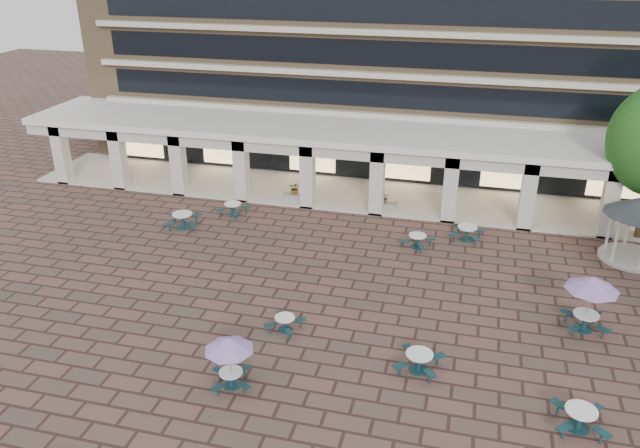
{
  "coord_description": "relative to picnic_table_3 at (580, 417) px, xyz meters",
  "views": [
    {
      "loc": [
        7.35,
        -21.49,
        14.89
      ],
      "look_at": [
        1.07,
        3.0,
        3.32
      ],
      "focal_mm": 35.0,
      "sensor_mm": 36.0,
      "label": 1
    }
  ],
  "objects": [
    {
      "name": "ground",
      "position": [
        -11.7,
        3.76,
        -0.47
      ],
      "size": [
        120.0,
        120.0,
        0.0
      ],
      "primitive_type": "plane",
      "color": "brown",
      "rests_on": "ground"
    },
    {
      "name": "retail_arcade",
      "position": [
        -11.7,
        18.56,
        2.53
      ],
      "size": [
        42.0,
        6.6,
        4.4
      ],
      "color": "white",
      "rests_on": "ground"
    },
    {
      "name": "picnic_table_3",
      "position": [
        0.0,
        0.0,
        0.0
      ],
      "size": [
        1.85,
        1.85,
        0.8
      ],
      "rotation": [
        0.0,
        0.0,
        0.05
      ],
      "color": "#163A42",
      "rests_on": "ground"
    },
    {
      "name": "picnic_table_5",
      "position": [
        -11.2,
        3.08,
        -0.09
      ],
      "size": [
        1.66,
        1.66,
        0.64
      ],
      "rotation": [
        0.0,
        0.0,
        -0.24
      ],
      "color": "#163A42",
      "rests_on": "ground"
    },
    {
      "name": "picnic_table_6",
      "position": [
        -12.02,
        -0.84,
        1.3
      ],
      "size": [
        1.81,
        1.81,
        2.09
      ],
      "rotation": [
        0.0,
        0.0,
        0.34
      ],
      "color": "#163A42",
      "rests_on": "ground"
    },
    {
      "name": "picnic_table_7",
      "position": [
        -5.5,
        1.77,
        -0.01
      ],
      "size": [
        1.94,
        1.94,
        0.78
      ],
      "rotation": [
        0.0,
        0.0,
        -0.17
      ],
      "color": "#163A42",
      "rests_on": "ground"
    },
    {
      "name": "picnic_table_8",
      "position": [
        -19.84,
        11.43,
        0.03
      ],
      "size": [
        2.2,
        2.2,
        0.85
      ],
      "rotation": [
        0.0,
        0.0,
        0.24
      ],
      "color": "#163A42",
      "rests_on": "ground"
    },
    {
      "name": "picnic_table_10",
      "position": [
        -6.72,
        12.23,
        -0.05
      ],
      "size": [
        1.93,
        1.93,
        0.7
      ],
      "rotation": [
        0.0,
        0.0,
        -0.42
      ],
      "color": "#163A42",
      "rests_on": "ground"
    },
    {
      "name": "picnic_table_11",
      "position": [
        0.9,
        6.21,
        1.67
      ],
      "size": [
        2.18,
        2.18,
        2.52
      ],
      "rotation": [
        0.0,
        0.0,
        0.14
      ],
      "color": "#163A42",
      "rests_on": "ground"
    },
    {
      "name": "picnic_table_12",
      "position": [
        -17.73,
        13.76,
        -0.03
      ],
      "size": [
        1.9,
        1.9,
        0.74
      ],
      "rotation": [
        0.0,
        0.0,
        -0.22
      ],
      "color": "#163A42",
      "rests_on": "ground"
    },
    {
      "name": "picnic_table_13",
      "position": [
        -4.2,
        13.76,
        -0.0
      ],
      "size": [
        1.97,
        1.97,
        0.79
      ],
      "rotation": [
        0.0,
        0.0,
        -0.17
      ],
      "color": "#163A42",
      "rests_on": "ground"
    },
    {
      "name": "planter_left",
      "position": [
        -14.77,
        16.66,
        0.04
      ],
      "size": [
        1.5,
        0.76,
        1.28
      ],
      "color": "#9B9B95",
      "rests_on": "ground"
    },
    {
      "name": "planter_right",
      "position": [
        -9.17,
        16.66,
        -0.06
      ],
      "size": [
        1.5,
        0.6,
        1.14
      ],
      "color": "#9B9B95",
      "rests_on": "ground"
    }
  ]
}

